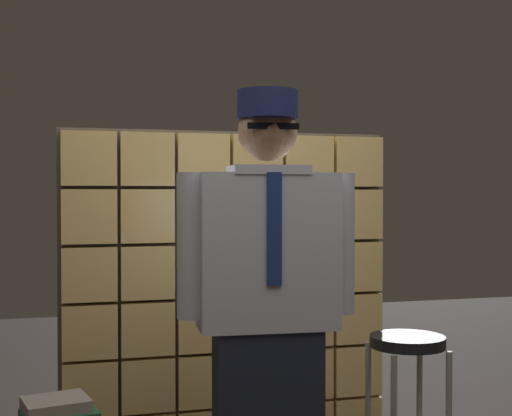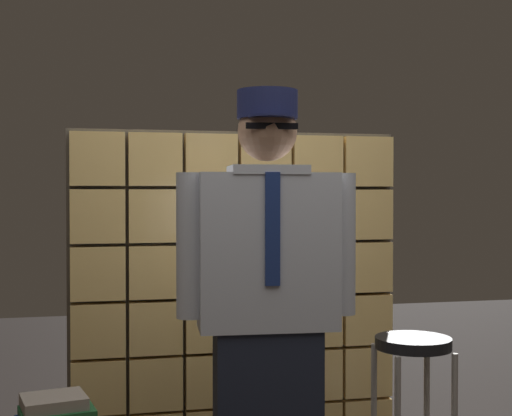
# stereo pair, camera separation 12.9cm
# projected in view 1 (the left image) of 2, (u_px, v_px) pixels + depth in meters

# --- Properties ---
(glass_block_wall) EXTENTS (1.73, 0.10, 1.73)m
(glass_block_wall) POSITION_uv_depth(u_px,v_px,m) (230.00, 297.00, 3.69)
(glass_block_wall) COLOR #F2C672
(glass_block_wall) RESTS_ON ground
(standing_person) EXTENTS (0.71, 0.32, 1.79)m
(standing_person) POSITION_uv_depth(u_px,v_px,m) (267.00, 310.00, 2.77)
(standing_person) COLOR #1E2333
(standing_person) RESTS_ON ground
(bar_stool) EXTENTS (0.34, 0.34, 0.74)m
(bar_stool) POSITION_uv_depth(u_px,v_px,m) (407.00, 377.00, 3.20)
(bar_stool) COLOR black
(bar_stool) RESTS_ON ground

